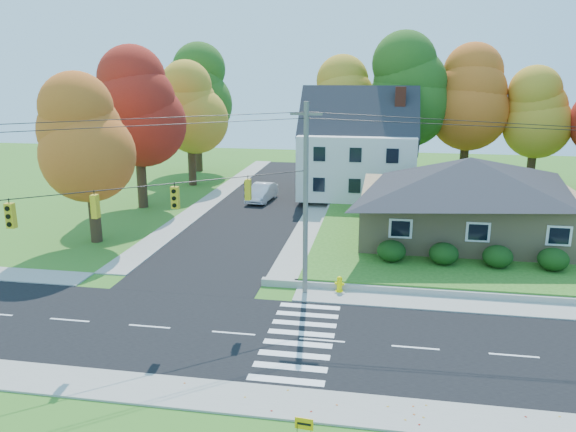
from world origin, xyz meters
name	(u,v)px	position (x,y,z in m)	size (l,w,h in m)	color
ground	(322,341)	(0.00, 0.00, 0.00)	(120.00, 120.00, 0.00)	#3D7923
road_main	(322,340)	(0.00, 0.00, 0.01)	(90.00, 8.00, 0.02)	black
road_cross	(266,201)	(-8.00, 26.00, 0.01)	(8.00, 44.00, 0.02)	black
sidewalk_north	(333,296)	(0.00, 5.00, 0.04)	(90.00, 2.00, 0.08)	#9C9A90
sidewalk_south	(306,405)	(0.00, -5.00, 0.04)	(90.00, 2.00, 0.08)	#9C9A90
lawn	(524,223)	(13.00, 21.00, 0.25)	(30.00, 30.00, 0.50)	#3D7923
ranch_house	(468,196)	(8.00, 16.00, 3.27)	(14.60, 10.60, 5.40)	tan
colonial_house	(358,150)	(0.04, 28.00, 4.58)	(10.40, 8.40, 9.60)	silver
hedge_row	(470,255)	(7.50, 9.80, 1.14)	(10.70, 1.70, 1.27)	#163A10
traffic_infrastructure	(324,219)	(-0.15, 1.35, 5.15)	(38.10, 10.66, 10.00)	#666059
tree_lot_0	(342,103)	(-2.00, 34.00, 8.31)	(6.72, 6.72, 12.51)	#3F2A19
tree_lot_1	(405,90)	(4.00, 33.00, 9.61)	(7.84, 7.84, 14.60)	#3F2A19
tree_lot_2	(469,98)	(10.00, 34.00, 8.96)	(7.28, 7.28, 13.56)	#3F2A19
tree_lot_3	(537,113)	(16.00, 33.00, 7.65)	(6.16, 6.16, 11.47)	#3F2A19
tree_west_0	(88,138)	(-17.00, 12.00, 7.15)	(6.16, 6.16, 11.47)	#3F2A19
tree_west_1	(137,108)	(-18.00, 22.00, 8.46)	(7.28, 7.28, 13.56)	#3F2A19
tree_west_2	(190,108)	(-17.00, 32.00, 7.81)	(6.72, 6.72, 12.51)	#3F2A19
tree_west_3	(196,92)	(-19.00, 40.00, 9.11)	(7.84, 7.84, 14.60)	#3F2A19
white_car	(262,192)	(-8.38, 25.91, 0.81)	(1.68, 4.80, 1.58)	silver
fire_hydrant	(339,285)	(0.29, 5.61, 0.44)	(0.53, 0.41, 0.92)	#FFEB00
yard_sign	(304,424)	(0.19, -6.82, 0.54)	(0.61, 0.08, 0.76)	black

